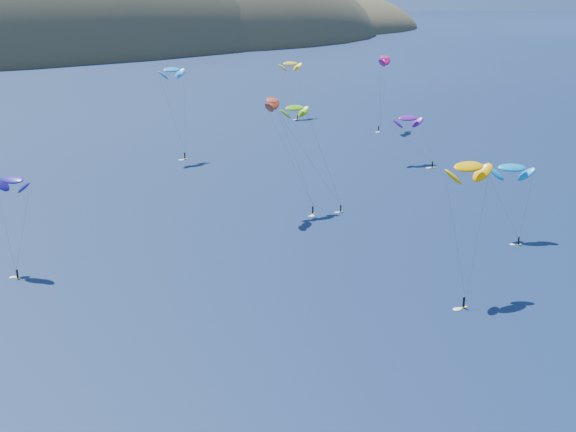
% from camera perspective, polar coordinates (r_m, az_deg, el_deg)
% --- Properties ---
extents(island, '(730.00, 300.00, 210.00)m').
position_cam_1_polar(island, '(625.67, -19.48, 10.41)').
color(island, '#3D3526').
rests_on(island, ground).
extents(kitesurfer_2, '(11.74, 10.00, 24.82)m').
position_cam_1_polar(kitesurfer_2, '(141.28, 12.72, 3.43)').
color(kitesurfer_2, gold).
rests_on(kitesurfer_2, ground).
extents(kitesurfer_3, '(10.95, 12.54, 25.68)m').
position_cam_1_polar(kitesurfer_3, '(187.61, 0.47, 7.68)').
color(kitesurfer_3, gold).
rests_on(kitesurfer_3, ground).
extents(kitesurfer_4, '(9.53, 8.25, 28.45)m').
position_cam_1_polar(kitesurfer_4, '(240.40, -8.27, 10.24)').
color(kitesurfer_4, gold).
rests_on(kitesurfer_4, ground).
extents(kitesurfer_5, '(9.84, 10.96, 17.22)m').
position_cam_1_polar(kitesurfer_5, '(174.56, 15.64, 3.32)').
color(kitesurfer_5, gold).
rests_on(kitesurfer_5, ground).
extents(kitesurfer_6, '(9.83, 12.96, 15.51)m').
position_cam_1_polar(kitesurfer_6, '(235.80, 8.52, 6.89)').
color(kitesurfer_6, gold).
rests_on(kitesurfer_6, ground).
extents(kitesurfer_8, '(10.81, 9.77, 27.26)m').
position_cam_1_polar(kitesurfer_8, '(284.23, 6.87, 11.11)').
color(kitesurfer_8, gold).
rests_on(kitesurfer_8, ground).
extents(kitesurfer_9, '(10.95, 12.69, 28.20)m').
position_cam_1_polar(kitesurfer_9, '(183.18, -1.15, 8.19)').
color(kitesurfer_9, gold).
rests_on(kitesurfer_9, ground).
extents(kitesurfer_10, '(7.30, 10.95, 19.28)m').
position_cam_1_polar(kitesurfer_10, '(157.58, -19.02, 2.43)').
color(kitesurfer_10, gold).
rests_on(kitesurfer_10, ground).
extents(kitesurfer_11, '(9.39, 10.71, 22.40)m').
position_cam_1_polar(kitesurfer_11, '(306.61, 0.17, 10.79)').
color(kitesurfer_11, gold).
rests_on(kitesurfer_11, ground).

